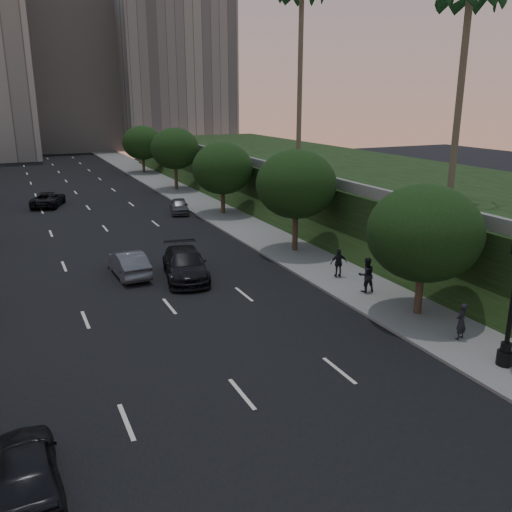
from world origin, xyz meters
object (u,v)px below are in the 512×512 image
street_lamp (512,304)px  sedan_far_left (48,199)px  pedestrian_a (461,321)px  pedestrian_c (339,263)px  pedestrian_b (366,275)px  sedan_near_left (25,470)px  sedan_mid_left (128,263)px  sedan_near_right (185,264)px  sedan_far_right (179,206)px

street_lamp → sedan_far_left: bearing=107.8°
pedestrian_a → pedestrian_c: size_ratio=0.98×
sedan_far_left → pedestrian_b: 34.44m
sedan_near_left → sedan_mid_left: (6.24, 16.81, 0.01)m
sedan_far_left → sedan_near_right: 25.96m
pedestrian_c → street_lamp: bearing=103.4°
street_lamp → sedan_far_right: bearing=94.9°
pedestrian_a → pedestrian_c: 9.06m
sedan_far_left → street_lamp: bearing=127.0°
pedestrian_a → pedestrian_c: (-0.12, 9.06, 0.02)m
sedan_near_left → pedestrian_c: 20.24m
pedestrian_a → pedestrian_c: bearing=-103.8°
sedan_mid_left → sedan_far_left: bearing=-86.7°
pedestrian_a → sedan_mid_left: bearing=-68.3°
street_lamp → sedan_near_left: size_ratio=1.32×
pedestrian_b → pedestrian_c: bearing=-83.7°
street_lamp → sedan_mid_left: (-10.58, 17.10, -1.90)m
sedan_near_left → sedan_far_right: 35.18m
street_lamp → sedan_mid_left: 20.19m
sedan_mid_left → sedan_far_right: size_ratio=1.17×
sedan_near_right → pedestrian_a: pedestrian_a is taller
sedan_mid_left → sedan_far_right: (7.76, 15.47, -0.09)m
sedan_mid_left → sedan_near_right: (2.83, -1.78, 0.07)m
sedan_near_left → sedan_far_left: (3.77, 40.43, -0.03)m
sedan_far_right → pedestrian_b: bearing=-69.2°
pedestrian_c → sedan_far_right: bearing=-68.7°
sedan_mid_left → pedestrian_c: bearing=149.5°
sedan_near_right → sedan_far_right: sedan_near_right is taller
sedan_near_left → sedan_far_left: size_ratio=0.85×
street_lamp → pedestrian_c: street_lamp is taller
pedestrian_b → sedan_far_right: bearing=-76.0°
sedan_far_right → street_lamp: bearing=-71.0°
street_lamp → sedan_far_left: 42.80m
street_lamp → sedan_far_right: size_ratio=1.47×
sedan_near_left → pedestrian_b: (16.81, 8.56, 0.34)m
sedan_far_left → sedan_far_right: sedan_far_left is taller
street_lamp → sedan_near_right: (-7.74, 15.31, -1.82)m
pedestrian_a → sedan_near_right: bearing=-73.0°
sedan_mid_left → pedestrian_b: 13.41m
sedan_far_left → sedan_far_right: size_ratio=1.30×
sedan_far_left → sedan_far_right: 13.09m
street_lamp → sedan_mid_left: street_lamp is taller
sedan_mid_left → sedan_far_left: 23.75m
pedestrian_a → pedestrian_b: size_ratio=0.87×
sedan_near_left → pedestrian_c: pedestrian_c is taller
sedan_far_right → pedestrian_c: (2.85, -21.07, 0.31)m
sedan_mid_left → pedestrian_a: pedestrian_a is taller
sedan_near_left → pedestrian_b: bearing=-154.2°
pedestrian_c → sedan_near_right: bearing=-12.5°
sedan_mid_left → pedestrian_b: bearing=139.4°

